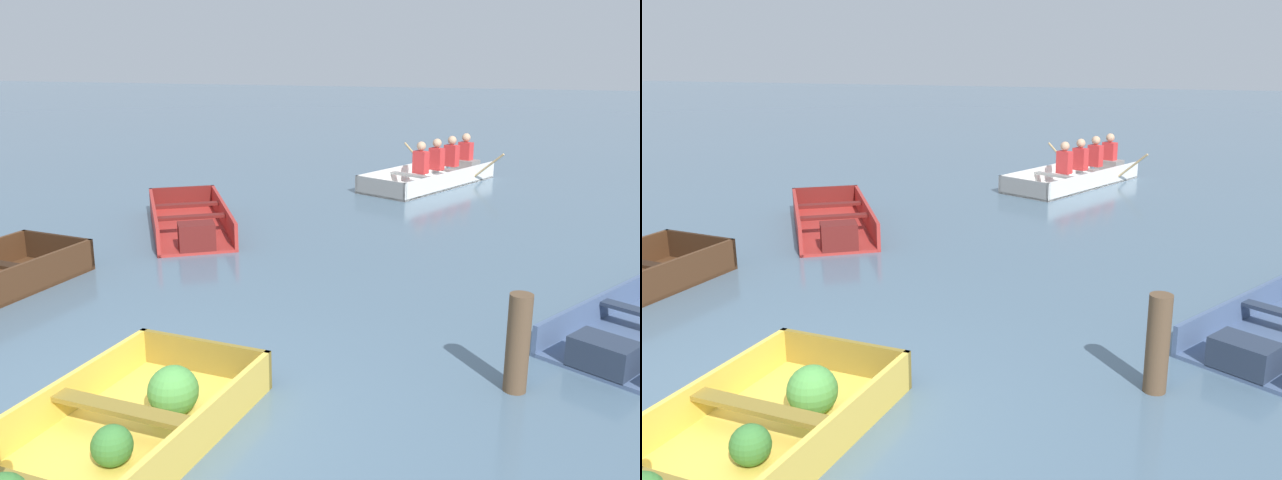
% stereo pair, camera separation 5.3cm
% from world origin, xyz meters
% --- Properties ---
extents(ground_plane, '(80.00, 80.00, 0.00)m').
position_xyz_m(ground_plane, '(0.00, 0.00, 0.00)').
color(ground_plane, slate).
extents(dinghy_yellow_foreground, '(1.73, 3.41, 0.43)m').
position_xyz_m(dinghy_yellow_foreground, '(0.01, -0.64, 0.14)').
color(dinghy_yellow_foreground, '#E5BC47').
rests_on(dinghy_yellow_foreground, ground).
extents(skiff_red_near_moored, '(2.30, 2.96, 0.41)m').
position_xyz_m(skiff_red_near_moored, '(-1.88, 5.42, 0.14)').
color(skiff_red_near_moored, '#AD2D28').
rests_on(skiff_red_near_moored, ground).
extents(rowboat_white_with_crew, '(2.73, 3.38, 0.91)m').
position_xyz_m(rowboat_white_with_crew, '(1.38, 10.17, 0.22)').
color(rowboat_white_with_crew, white).
rests_on(rowboat_white_with_crew, ground).
extents(mooring_post, '(0.19, 0.19, 0.85)m').
position_xyz_m(mooring_post, '(2.84, 1.37, 0.43)').
color(mooring_post, brown).
rests_on(mooring_post, ground).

